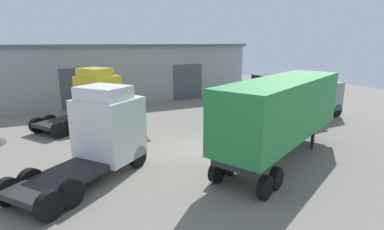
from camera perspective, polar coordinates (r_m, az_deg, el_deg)
The scene contains 7 objects.
ground_plane at distance 16.67m, azimuth 3.05°, elevation -6.69°, with size 60.00×60.00×0.00m, color slate.
warehouse_building at distance 33.29m, azimuth -12.49°, elevation 8.32°, with size 24.15×9.72×5.59m.
tractor_unit_white at distance 14.10m, azimuth -16.77°, elevation -3.21°, with size 6.30×5.71×3.92m.
container_trailer_green at distance 15.19m, azimuth 16.82°, elevation 0.95°, with size 9.80×6.51×4.11m.
tractor_unit_yellow at distance 23.15m, azimuth -18.24°, elevation 3.28°, with size 6.42×5.49×3.95m.
box_truck_grey at distance 24.09m, azimuth 19.41°, elevation 3.81°, with size 7.44×2.71×3.50m.
traffic_cone at distance 18.28m, azimuth -8.69°, elevation -4.12°, with size 0.40×0.40×0.55m.
Camera 1 is at (-7.50, -13.68, 5.86)m, focal length 28.00 mm.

